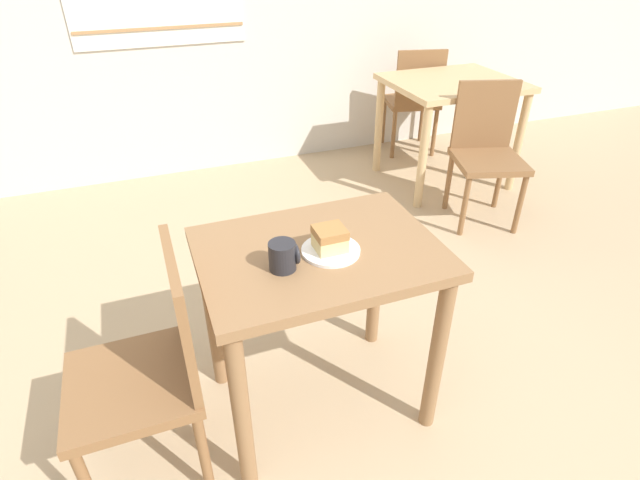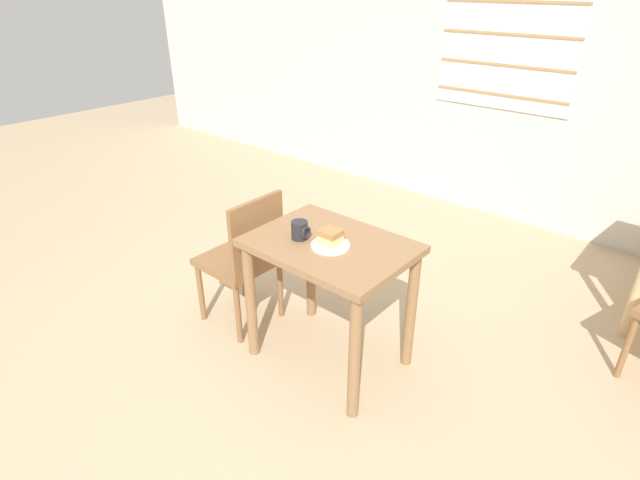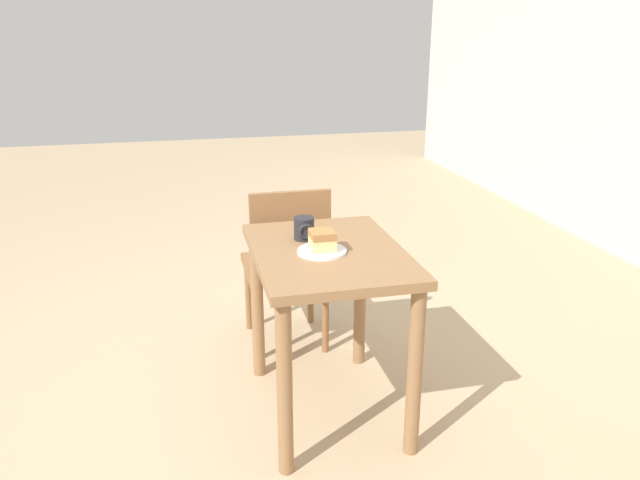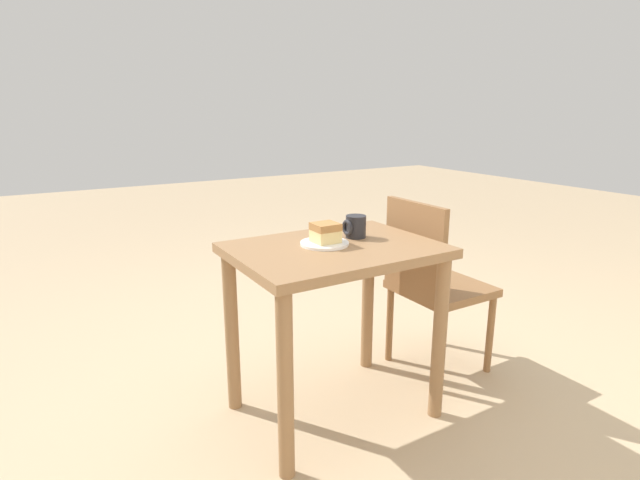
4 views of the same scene
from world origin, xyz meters
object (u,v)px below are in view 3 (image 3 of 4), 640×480
object	(u,v)px
cake_slice	(322,240)
coffee_mug	(304,229)
chair_near_window	(287,262)
dining_table_near	(328,283)
plate	(322,251)

from	to	relation	value
cake_slice	coffee_mug	world-z (taller)	coffee_mug
chair_near_window	cake_slice	distance (m)	0.73
chair_near_window	dining_table_near	bearing A→B (deg)	96.04
plate	cake_slice	bearing A→B (deg)	134.41
plate	dining_table_near	bearing A→B (deg)	130.24
dining_table_near	plate	xyz separation A→B (m)	(0.03, -0.03, 0.16)
chair_near_window	cake_slice	xyz separation A→B (m)	(0.64, 0.03, 0.34)
dining_table_near	chair_near_window	distance (m)	0.64
cake_slice	coffee_mug	size ratio (longest dim) A/B	1.06
chair_near_window	cake_slice	world-z (taller)	chair_near_window
dining_table_near	coffee_mug	world-z (taller)	coffee_mug
plate	cake_slice	world-z (taller)	cake_slice
dining_table_near	coffee_mug	bearing A→B (deg)	-154.86
chair_near_window	plate	xyz separation A→B (m)	(0.65, 0.03, 0.29)
cake_slice	coffee_mug	xyz separation A→B (m)	(-0.18, -0.04, -0.00)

